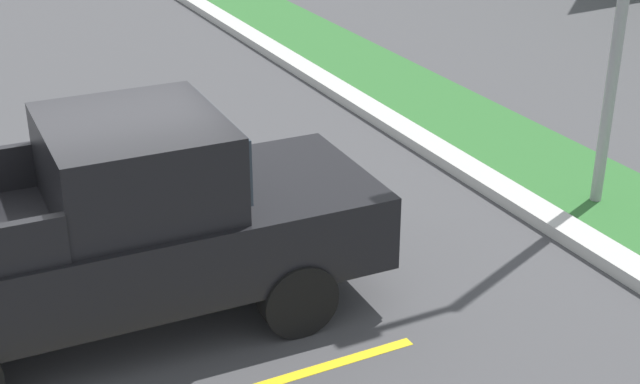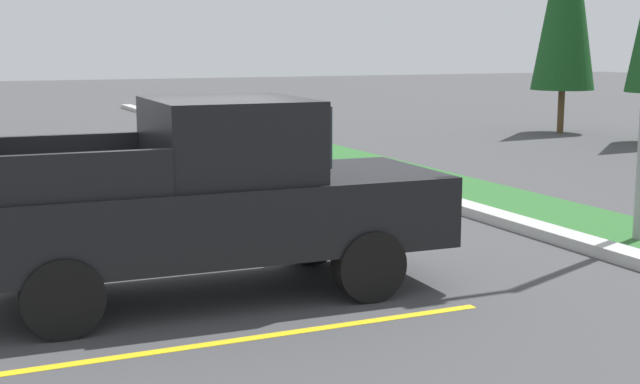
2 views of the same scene
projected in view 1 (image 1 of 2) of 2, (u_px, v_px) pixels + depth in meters
name	position (u px, v px, depth m)	size (l,w,h in m)	color
ground_plane	(116.00, 281.00, 9.80)	(120.00, 120.00, 0.00)	#424244
parking_line_near	(82.00, 256.00, 10.29)	(0.12, 4.80, 0.01)	yellow
curb_strip	(496.00, 187.00, 11.82)	(56.00, 0.40, 0.15)	#B2B2AD
grass_median	(563.00, 174.00, 12.28)	(56.00, 1.80, 0.06)	#2D662D
pickup_truck_main	(115.00, 229.00, 8.62)	(2.11, 5.29, 2.10)	black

